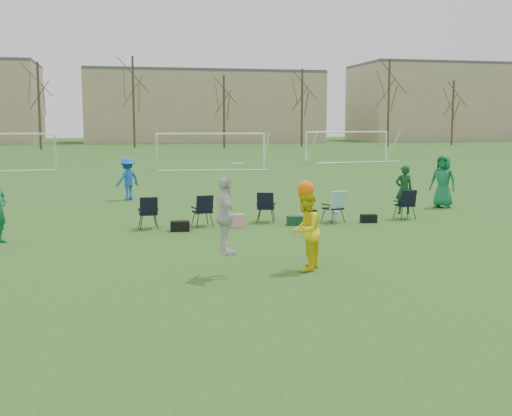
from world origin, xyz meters
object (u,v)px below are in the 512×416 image
object	(u,v)px
fielder_blue	(127,179)
fielder_green_far	(443,181)
goal_right	(347,138)
goal_mid	(211,141)
center_contest	(277,224)

from	to	relation	value
fielder_blue	fielder_green_far	distance (m)	12.39
fielder_blue	goal_right	size ratio (longest dim) A/B	0.24
fielder_green_far	goal_right	size ratio (longest dim) A/B	0.27
fielder_green_far	goal_mid	size ratio (longest dim) A/B	0.27
goal_mid	center_contest	bearing A→B (deg)	-91.78
fielder_green_far	center_contest	size ratio (longest dim) A/B	0.80
fielder_green_far	fielder_blue	bearing A→B (deg)	-154.81
fielder_green_far	goal_right	xyz separation A→B (m)	(6.51, 27.71, 0.94)
fielder_blue	goal_mid	size ratio (longest dim) A/B	0.23
fielder_blue	center_contest	bearing A→B (deg)	61.60
fielder_green_far	goal_right	bearing A→B (deg)	125.12
fielder_green_far	center_contest	distance (m)	12.32
goal_mid	goal_right	bearing A→B (deg)	30.57
fielder_green_far	goal_mid	world-z (taller)	goal_mid
goal_mid	goal_right	xyz separation A→B (m)	(12.00, 6.00, 0.00)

